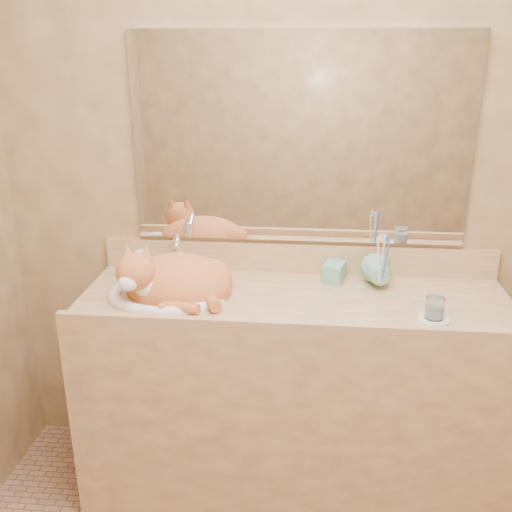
# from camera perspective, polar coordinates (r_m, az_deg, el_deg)

# --- Properties ---
(wall_back) EXTENTS (2.40, 0.02, 2.50)m
(wall_back) POSITION_cam_1_polar(r_m,az_deg,el_deg) (2.26, 4.34, 7.98)
(wall_back) COLOR brown
(wall_back) RESTS_ON ground
(vanity_counter) EXTENTS (1.60, 0.55, 0.85)m
(vanity_counter) POSITION_cam_1_polar(r_m,az_deg,el_deg) (2.33, 3.64, -13.76)
(vanity_counter) COLOR #976C43
(vanity_counter) RESTS_ON floor
(mirror) EXTENTS (1.30, 0.02, 0.80)m
(mirror) POSITION_cam_1_polar(r_m,az_deg,el_deg) (2.23, 4.43, 11.44)
(mirror) COLOR white
(mirror) RESTS_ON wall_back
(sink_basin) EXTENTS (0.49, 0.43, 0.14)m
(sink_basin) POSITION_cam_1_polar(r_m,az_deg,el_deg) (2.14, -8.84, -2.19)
(sink_basin) COLOR white
(sink_basin) RESTS_ON vanity_counter
(faucet) EXTENTS (0.08, 0.14, 0.18)m
(faucet) POSITION_cam_1_polar(r_m,az_deg,el_deg) (2.29, -7.86, -0.07)
(faucet) COLOR white
(faucet) RESTS_ON vanity_counter
(cat) EXTENTS (0.44, 0.37, 0.23)m
(cat) POSITION_cam_1_polar(r_m,az_deg,el_deg) (2.14, -8.39, -2.27)
(cat) COLOR #C25C2C
(cat) RESTS_ON sink_basin
(soap_dispenser) EXTENTS (0.09, 0.09, 0.17)m
(soap_dispenser) POSITION_cam_1_polar(r_m,az_deg,el_deg) (2.22, 7.53, -0.96)
(soap_dispenser) COLOR #6DAE9A
(soap_dispenser) RESTS_ON vanity_counter
(toothbrush_cup) EXTENTS (0.13, 0.13, 0.11)m
(toothbrush_cup) POSITION_cam_1_polar(r_m,az_deg,el_deg) (2.20, 12.38, -2.20)
(toothbrush_cup) COLOR #6DAE9A
(toothbrush_cup) RESTS_ON vanity_counter
(toothbrushes) EXTENTS (0.04, 0.04, 0.23)m
(toothbrushes) POSITION_cam_1_polar(r_m,az_deg,el_deg) (2.17, 12.54, -0.22)
(toothbrushes) COLOR silver
(toothbrushes) RESTS_ON toothbrush_cup
(saucer) EXTENTS (0.11, 0.11, 0.01)m
(saucer) POSITION_cam_1_polar(r_m,az_deg,el_deg) (2.04, 17.32, -6.05)
(saucer) COLOR white
(saucer) RESTS_ON vanity_counter
(water_glass) EXTENTS (0.06, 0.06, 0.07)m
(water_glass) POSITION_cam_1_polar(r_m,az_deg,el_deg) (2.02, 17.45, -4.97)
(water_glass) COLOR silver
(water_glass) RESTS_ON saucer
(lotion_bottle) EXTENTS (0.05, 0.05, 0.11)m
(lotion_bottle) POSITION_cam_1_polar(r_m,az_deg,el_deg) (2.32, -11.33, -0.86)
(lotion_bottle) COLOR silver
(lotion_bottle) RESTS_ON vanity_counter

